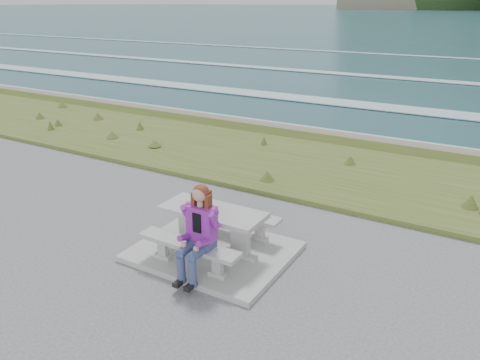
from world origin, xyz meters
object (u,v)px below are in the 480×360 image
object	(u,v)px
bench_landward	(189,248)
seated_woman	(196,245)
picnic_table	(213,219)
bench_seaward	(234,216)

from	to	relation	value
bench_landward	seated_woman	size ratio (longest dim) A/B	1.22
picnic_table	seated_woman	world-z (taller)	seated_woman
bench_landward	seated_woman	xyz separation A→B (m)	(0.26, -0.14, 0.19)
bench_landward	bench_seaward	bearing A→B (deg)	90.00
bench_seaward	seated_woman	size ratio (longest dim) A/B	1.22
picnic_table	bench_landward	distance (m)	0.74
picnic_table	bench_seaward	xyz separation A→B (m)	(0.00, 0.70, -0.23)
bench_seaward	picnic_table	bearing A→B (deg)	-90.00
bench_seaward	seated_woman	xyz separation A→B (m)	(0.26, -1.54, 0.19)
picnic_table	seated_woman	bearing A→B (deg)	-73.13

